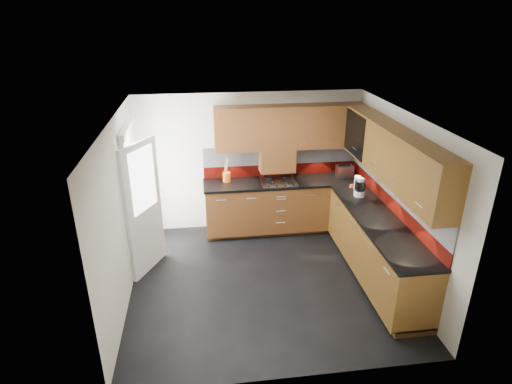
{
  "coord_description": "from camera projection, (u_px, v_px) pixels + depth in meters",
  "views": [
    {
      "loc": [
        -0.83,
        -5.14,
        3.66
      ],
      "look_at": [
        -0.04,
        0.65,
        1.13
      ],
      "focal_mm": 30.0,
      "sensor_mm": 36.0,
      "label": 1
    }
  ],
  "objects": [
    {
      "name": "glass_cabinet",
      "position": [
        364.0,
        132.0,
        6.67
      ],
      "size": [
        0.32,
        0.8,
        0.66
      ],
      "color": "black",
      "rests_on": "room"
    },
    {
      "name": "gas_hob",
      "position": [
        278.0,
        181.0,
        7.24
      ],
      "size": [
        0.59,
        0.52,
        0.05
      ],
      "color": "silver",
      "rests_on": "countertop"
    },
    {
      "name": "countertop",
      "position": [
        325.0,
        199.0,
        6.63
      ],
      "size": [
        2.72,
        3.22,
        0.04
      ],
      "color": "black",
      "rests_on": "base_cabinets"
    },
    {
      "name": "room",
      "position": [
        266.0,
        185.0,
        5.64
      ],
      "size": [
        4.0,
        3.8,
        2.64
      ],
      "color": "black"
    },
    {
      "name": "backsplash",
      "position": [
        336.0,
        176.0,
        6.75
      ],
      "size": [
        2.7,
        3.2,
        0.54
      ],
      "color": "maroon",
      "rests_on": "countertop"
    },
    {
      "name": "paper_towel",
      "position": [
        357.0,
        183.0,
        6.91
      ],
      "size": [
        0.13,
        0.13,
        0.23
      ],
      "primitive_type": "cylinder",
      "rotation": [
        0.0,
        0.0,
        -0.2
      ],
      "color": "white",
      "rests_on": "countertop"
    },
    {
      "name": "upper_cabinets",
      "position": [
        339.0,
        140.0,
        6.36
      ],
      "size": [
        2.5,
        3.2,
        0.72
      ],
      "color": "#5E2E15",
      "rests_on": "room"
    },
    {
      "name": "food_processor",
      "position": [
        360.0,
        188.0,
        6.65
      ],
      "size": [
        0.17,
        0.17,
        0.29
      ],
      "color": "white",
      "rests_on": "countertop"
    },
    {
      "name": "orange_cloth",
      "position": [
        354.0,
        186.0,
        7.04
      ],
      "size": [
        0.19,
        0.18,
        0.02
      ],
      "primitive_type": "cube",
      "rotation": [
        0.0,
        0.0,
        -0.4
      ],
      "color": "#E24719",
      "rests_on": "countertop"
    },
    {
      "name": "back_door",
      "position": [
        138.0,
        202.0,
        6.28
      ],
      "size": [
        0.42,
        1.19,
        2.04
      ],
      "color": "white",
      "rests_on": "room"
    },
    {
      "name": "extractor_hood",
      "position": [
        277.0,
        160.0,
        7.26
      ],
      "size": [
        0.6,
        0.33,
        0.4
      ],
      "primitive_type": "cube",
      "color": "#5E2E15",
      "rests_on": "room"
    },
    {
      "name": "toaster",
      "position": [
        345.0,
        171.0,
        7.44
      ],
      "size": [
        0.29,
        0.18,
        0.21
      ],
      "color": "silver",
      "rests_on": "countertop"
    },
    {
      "name": "utensil_pot",
      "position": [
        227.0,
        176.0,
        7.22
      ],
      "size": [
        0.13,
        0.13,
        0.47
      ],
      "color": "orange",
      "rests_on": "countertop"
    },
    {
      "name": "base_cabinets",
      "position": [
        324.0,
        226.0,
        6.84
      ],
      "size": [
        2.7,
        3.2,
        0.95
      ],
      "color": "#5E2E15",
      "rests_on": "room"
    }
  ]
}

